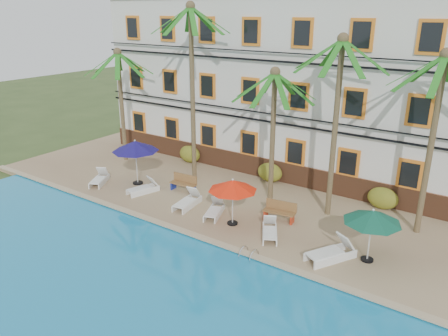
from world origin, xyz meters
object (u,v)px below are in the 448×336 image
Objects in this scene: umbrella_red at (233,186)px; palm_e at (435,120)px; lounger_b at (144,188)px; palm_c at (273,116)px; bench_right at (280,211)px; lounger_c at (188,201)px; lounger_d at (214,210)px; umbrella_blue at (135,146)px; umbrella_green at (373,217)px; lounger_e at (270,231)px; palm_b at (192,72)px; pool_ladder at (249,256)px; lounger_a at (99,179)px; lounger_f at (332,252)px; palm_a at (120,89)px; palm_d at (337,104)px; bench_left at (184,183)px.

palm_e is at bearing 29.50° from umbrella_red.
palm_e is 14.48m from lounger_b.
palm_c is 4.36× the size of bench_right.
lounger_d is at bearing -1.47° from lounger_c.
palm_e reaches higher than umbrella_blue.
lounger_e is at bearing -173.46° from umbrella_green.
umbrella_red is 1.23× the size of lounger_d.
bench_right is (4.49, 1.29, 0.18)m from lounger_c.
palm_b reaches higher than palm_e.
bench_right is 2.09× the size of pool_ladder.
lounger_d is 1.01× the size of lounger_e.
palm_b reaches higher than lounger_a.
lounger_e is (7.09, -3.67, -5.85)m from palm_b.
umbrella_red is 5.15m from lounger_f.
palm_a is 3.19× the size of umbrella_red.
lounger_c is at bearing -0.04° from lounger_b.
palm_b is at bearing -0.15° from palm_a.
bench_right is (-4.51, 1.16, -1.44)m from umbrella_green.
palm_b reaches higher than umbrella_green.
palm_c is 7.91m from umbrella_blue.
lounger_a is 0.84× the size of lounger_f.
lounger_a is (-12.19, -3.66, -5.09)m from palm_d.
palm_e reaches higher than lounger_b.
palm_b is 12.39m from umbrella_green.
lounger_e is at bearing -6.80° from umbrella_blue.
palm_e is 4.43× the size of lounger_e.
umbrella_blue reaches higher than umbrella_red.
bench_left is at bearing -16.26° from palm_a.
lounger_d is (-8.38, -3.78, -4.83)m from palm_e.
palm_e is at bearing 23.71° from bench_right.
palm_d is 4.69× the size of lounger_e.
palm_d is at bearing 19.28° from lounger_b.
lounger_a is 1.18× the size of bench_right.
bench_left is at bearing 13.60° from umbrella_blue.
lounger_b is (3.02, 0.46, -0.00)m from lounger_a.
bench_right is (10.58, 1.75, 0.20)m from lounger_a.
palm_b is 4.35× the size of umbrella_red.
umbrella_blue is 1.69× the size of bench_left.
palm_b is 6.27× the size of bench_right.
lounger_a is at bearing -163.26° from palm_d.
palm_d is (14.09, -0.14, 0.74)m from palm_a.
palm_a is 9.60× the size of pool_ladder.
umbrella_red is 9.14m from lounger_a.
palm_a is 11.14m from lounger_d.
palm_c reaches higher than lounger_e.
lounger_c is at bearing 155.49° from pool_ladder.
lounger_f is 9.46m from bench_left.
lounger_a is at bearing 179.43° from lounger_f.
palm_e reaches higher than lounger_d.
lounger_c is at bearing -56.51° from palm_b.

